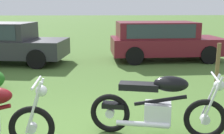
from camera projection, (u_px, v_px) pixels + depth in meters
motorcycle_black at (158, 106)px, 4.30m from camera, size 2.07×0.78×1.02m
car_burgundy at (161, 38)px, 10.42m from camera, size 4.10×1.98×1.43m
fence_post_wooden at (218, 64)px, 7.18m from camera, size 0.10×0.10×1.08m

